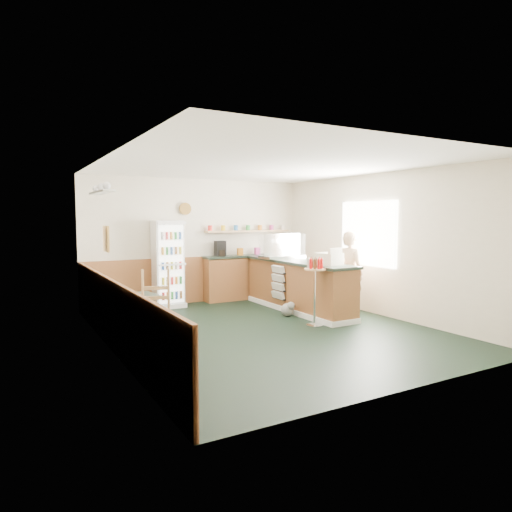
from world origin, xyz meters
TOP-DOWN VIEW (x-y plane):
  - ground at (0.00, 0.00)m, footprint 6.00×6.00m
  - room_envelope at (-0.23, 0.73)m, footprint 5.04×6.02m
  - service_counter at (1.35, 1.07)m, footprint 0.68×3.01m
  - back_counter at (1.19, 2.80)m, footprint 2.24×0.42m
  - drinks_fridge at (-0.77, 2.74)m, footprint 0.59×0.52m
  - display_case at (1.35, 1.66)m, footprint 0.89×0.47m
  - cash_register at (1.35, 0.10)m, footprint 0.45×0.46m
  - shopkeeper at (2.05, 0.32)m, footprint 0.44×0.57m
  - condiment_stand at (0.87, -0.13)m, footprint 0.37×0.37m
  - newspaper_rack at (0.99, 1.24)m, footprint 0.09×0.42m
  - cafe_table at (-2.05, 0.44)m, footprint 0.70×0.70m
  - cafe_chair at (-1.96, -0.16)m, footprint 0.53×0.53m
  - dog_doorstop at (0.89, 0.73)m, footprint 0.24×0.31m

SIDE VIEW (x-z plane):
  - ground at x=0.00m, z-range 0.00..0.00m
  - dog_doorstop at x=0.89m, z-range -0.01..0.28m
  - service_counter at x=1.35m, z-range -0.04..0.97m
  - cafe_table at x=-2.05m, z-range 0.14..0.83m
  - back_counter at x=1.19m, z-range -0.30..1.39m
  - newspaper_rack at x=0.99m, z-range 0.23..0.90m
  - cafe_chair at x=-1.96m, z-range 0.02..1.15m
  - condiment_stand at x=0.87m, z-range 0.22..1.38m
  - shopkeeper at x=2.05m, z-range 0.00..1.61m
  - drinks_fridge at x=-0.77m, z-range 0.00..1.80m
  - cash_register at x=1.35m, z-range 1.01..1.23m
  - display_case at x=1.35m, z-range 1.01..1.52m
  - room_envelope at x=-0.23m, z-range 0.16..2.88m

